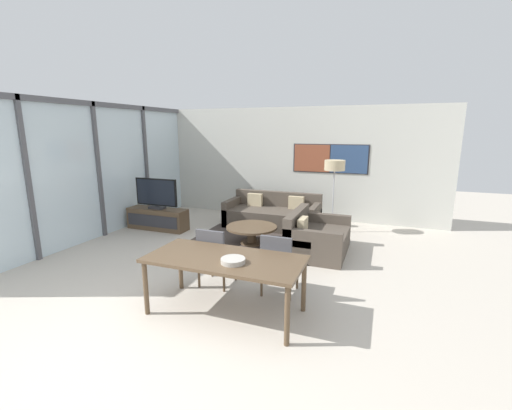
# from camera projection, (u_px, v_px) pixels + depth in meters

# --- Properties ---
(ground_plane) EXTENTS (24.00, 24.00, 0.00)m
(ground_plane) POSITION_uv_depth(u_px,v_px,m) (128.00, 353.00, 3.50)
(ground_plane) COLOR beige
(wall_back) EXTENTS (7.62, 0.09, 2.80)m
(wall_back) POSITION_uv_depth(u_px,v_px,m) (291.00, 163.00, 8.76)
(wall_back) COLOR silver
(wall_back) RESTS_ON ground_plane
(window_wall_left) EXTENTS (0.07, 6.11, 2.80)m
(window_wall_left) POSITION_uv_depth(u_px,v_px,m) (97.00, 164.00, 7.11)
(window_wall_left) COLOR silver
(window_wall_left) RESTS_ON ground_plane
(area_rug) EXTENTS (2.55, 2.20, 0.01)m
(area_rug) POSITION_uv_depth(u_px,v_px,m) (252.00, 243.00, 6.89)
(area_rug) COLOR #473D38
(area_rug) RESTS_ON ground_plane
(tv_console) EXTENTS (1.42, 0.43, 0.48)m
(tv_console) POSITION_uv_depth(u_px,v_px,m) (158.00, 219.00, 7.84)
(tv_console) COLOR brown
(tv_console) RESTS_ON ground_plane
(television) EXTENTS (1.07, 0.20, 0.69)m
(television) POSITION_uv_depth(u_px,v_px,m) (156.00, 194.00, 7.72)
(television) COLOR #2D2D33
(television) RESTS_ON tv_console
(sofa_main) EXTENTS (2.16, 1.00, 0.77)m
(sofa_main) POSITION_uv_depth(u_px,v_px,m) (273.00, 215.00, 8.10)
(sofa_main) COLOR #51473D
(sofa_main) RESTS_ON ground_plane
(sofa_side) EXTENTS (1.00, 1.39, 0.77)m
(sofa_side) POSITION_uv_depth(u_px,v_px,m) (314.00, 239.00, 6.33)
(sofa_side) COLOR #51473D
(sofa_side) RESTS_ON ground_plane
(coffee_table) EXTENTS (1.01, 1.01, 0.36)m
(coffee_table) POSITION_uv_depth(u_px,v_px,m) (252.00, 230.00, 6.83)
(coffee_table) COLOR brown
(coffee_table) RESTS_ON ground_plane
(dining_table) EXTENTS (1.91, 0.88, 0.73)m
(dining_table) POSITION_uv_depth(u_px,v_px,m) (225.00, 263.00, 4.14)
(dining_table) COLOR brown
(dining_table) RESTS_ON ground_plane
(dining_chair_left) EXTENTS (0.46, 0.46, 0.87)m
(dining_chair_left) POSITION_uv_depth(u_px,v_px,m) (215.00, 254.00, 4.91)
(dining_chair_left) COLOR #4C4C51
(dining_chair_left) RESTS_ON ground_plane
(dining_chair_centre) EXTENTS (0.46, 0.46, 0.87)m
(dining_chair_centre) POSITION_uv_depth(u_px,v_px,m) (279.00, 261.00, 4.64)
(dining_chair_centre) COLOR #4C4C51
(dining_chair_centre) RESTS_ON ground_plane
(fruit_bowl) EXTENTS (0.29, 0.29, 0.06)m
(fruit_bowl) POSITION_uv_depth(u_px,v_px,m) (233.00, 260.00, 3.95)
(fruit_bowl) COLOR #B7B2A8
(fruit_bowl) RESTS_ON dining_table
(floor_lamp) EXTENTS (0.44, 0.44, 1.60)m
(floor_lamp) POSITION_uv_depth(u_px,v_px,m) (335.00, 169.00, 7.36)
(floor_lamp) COLOR #2D2D33
(floor_lamp) RESTS_ON ground_plane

